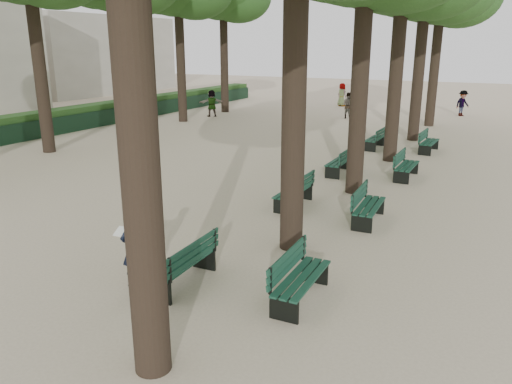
% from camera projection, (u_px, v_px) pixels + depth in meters
% --- Properties ---
extents(ground, '(120.00, 120.00, 0.00)m').
position_uv_depth(ground, '(157.00, 288.00, 9.53)').
color(ground, '#C7B596').
rests_on(ground, ground).
extents(bench_left_0, '(0.62, 1.81, 0.92)m').
position_uv_depth(bench_left_0, '(183.00, 271.00, 9.59)').
color(bench_left_0, black).
rests_on(bench_left_0, ground).
extents(bench_left_1, '(0.58, 1.80, 0.92)m').
position_uv_depth(bench_left_1, '(294.00, 197.00, 14.26)').
color(bench_left_1, black).
rests_on(bench_left_1, ground).
extents(bench_left_2, '(0.58, 1.80, 0.92)m').
position_uv_depth(bench_left_2, '(339.00, 166.00, 17.85)').
color(bench_left_2, black).
rests_on(bench_left_2, ground).
extents(bench_left_3, '(0.61, 1.81, 0.92)m').
position_uv_depth(bench_left_3, '(375.00, 142.00, 22.20)').
color(bench_left_3, black).
rests_on(bench_left_3, ground).
extents(bench_right_0, '(0.61, 1.81, 0.92)m').
position_uv_depth(bench_right_0, '(301.00, 287.00, 8.98)').
color(bench_right_0, black).
rests_on(bench_right_0, ground).
extents(bench_right_1, '(0.66, 1.83, 0.92)m').
position_uv_depth(bench_right_1, '(369.00, 212.00, 12.97)').
color(bench_right_1, black).
rests_on(bench_right_1, ground).
extents(bench_right_2, '(0.60, 1.81, 0.92)m').
position_uv_depth(bench_right_2, '(406.00, 171.00, 17.24)').
color(bench_right_2, black).
rests_on(bench_right_2, ground).
extents(bench_right_3, '(0.66, 1.83, 0.92)m').
position_uv_depth(bench_right_3, '(429.00, 146.00, 21.44)').
color(bench_right_3, black).
rests_on(bench_right_3, ground).
extents(man_with_map, '(0.70, 0.68, 1.53)m').
position_uv_depth(man_with_map, '(135.00, 248.00, 9.43)').
color(man_with_map, black).
rests_on(man_with_map, ground).
extents(pedestrian_e, '(1.36, 1.34, 1.69)m').
position_uv_depth(pedestrian_e, '(212.00, 103.00, 31.94)').
color(pedestrian_e, '#262628').
rests_on(pedestrian_e, ground).
extents(pedestrian_d, '(0.89, 0.70, 1.70)m').
position_uv_depth(pedestrian_d, '(342.00, 95.00, 37.28)').
color(pedestrian_d, '#262628').
rests_on(pedestrian_d, ground).
extents(pedestrian_a, '(0.84, 0.53, 1.62)m').
position_uv_depth(pedestrian_a, '(348.00, 105.00, 31.07)').
color(pedestrian_a, '#262628').
rests_on(pedestrian_a, ground).
extents(pedestrian_b, '(0.89, 1.05, 1.64)m').
position_uv_depth(pedestrian_b, '(463.00, 103.00, 32.18)').
color(pedestrian_b, '#262628').
rests_on(pedestrian_b, ground).
extents(fence, '(0.08, 42.00, 0.90)m').
position_uv_depth(fence, '(54.00, 127.00, 25.33)').
color(fence, black).
rests_on(fence, ground).
extents(hedge, '(1.20, 42.00, 1.20)m').
position_uv_depth(hedge, '(44.00, 123.00, 25.59)').
color(hedge, '#1D4317').
rests_on(hedge, ground).
extents(building_far, '(12.00, 16.00, 7.00)m').
position_uv_depth(building_far, '(75.00, 55.00, 48.53)').
color(building_far, '#B7B2A3').
rests_on(building_far, ground).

